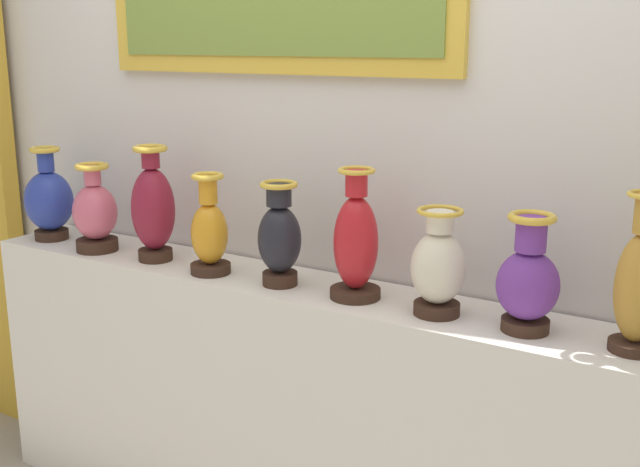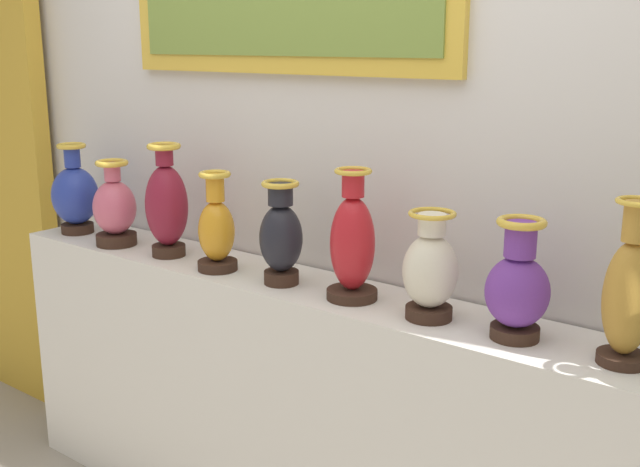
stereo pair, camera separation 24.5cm
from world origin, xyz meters
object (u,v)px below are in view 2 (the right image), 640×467
Objects in this scene: vase_cobalt at (75,195)px; vase_burgundy at (167,205)px; vase_amber at (216,230)px; vase_violet at (518,287)px; vase_crimson at (352,244)px; vase_ochre at (628,296)px; vase_rose at (115,209)px; vase_ivory at (430,270)px; vase_onyx at (281,236)px.

vase_burgundy is (0.57, -0.01, 0.03)m from vase_cobalt.
vase_amber is 1.09m from vase_violet.
vase_ochre reaches higher than vase_crimson.
vase_crimson is 0.54m from vase_violet.
vase_violet is (1.64, 0.03, 0.00)m from vase_rose.
vase_ochre reaches higher than vase_cobalt.
vase_ochre reaches higher than vase_amber.
vase_ochre is at bearing 0.44° from vase_crimson.
vase_ivory is 0.54m from vase_ochre.
vase_onyx is at bearing -176.56° from vase_crimson.
vase_violet reaches higher than vase_ivory.
vase_crimson is at bearing 3.63° from vase_amber.
vase_burgundy is at bearing 179.91° from vase_onyx.
vase_rose is 0.96× the size of vase_amber.
vase_rose is 0.80× the size of vase_ochre.
vase_ivory is at bearing 1.05° from vase_onyx.
vase_onyx is at bearing -178.95° from vase_ivory.
vase_cobalt is 1.13× the size of vase_violet.
vase_rose reaches higher than vase_violet.
vase_crimson is at bearing -179.56° from vase_ochre.
vase_crimson is (0.27, 0.02, 0.01)m from vase_onyx.
vase_onyx is 0.84× the size of vase_crimson.
vase_cobalt is at bearing 178.33° from vase_amber.
vase_rose is at bearing -178.20° from vase_crimson.
vase_amber is at bearing -176.37° from vase_crimson.
vase_rose is (0.29, -0.02, -0.02)m from vase_cobalt.
vase_amber is (0.85, -0.02, -0.01)m from vase_cobalt.
vase_ivory is (0.55, 0.01, -0.02)m from vase_onyx.
vase_ivory is at bearing 0.13° from vase_cobalt.
vase_amber reaches higher than vase_ivory.
vase_cobalt is 0.29m from vase_rose.
vase_burgundy is 1.10m from vase_ivory.
vase_burgundy is at bearing -179.34° from vase_violet.
vase_rose is 0.84m from vase_onyx.
vase_burgundy is at bearing -179.52° from vase_ivory.
vase_ochre is (1.37, 0.04, 0.03)m from vase_amber.
vase_crimson reaches higher than vase_ivory.
vase_amber is 0.28m from vase_onyx.
vase_rose reaches higher than vase_ivory.
vase_ivory is at bearing -1.31° from vase_crimson.
vase_burgundy reaches higher than vase_onyx.
vase_cobalt is 0.89× the size of vase_burgundy.
vase_crimson reaches higher than vase_onyx.
vase_onyx is at bearing 3.82° from vase_amber.
vase_amber is 1.05× the size of vase_violet.
vase_rose is 0.29m from vase_burgundy.
vase_rose is 1.93m from vase_ochre.
vase_cobalt reaches higher than vase_ivory.
vase_burgundy is 1.27× the size of vase_violet.
vase_cobalt is 1.12× the size of vase_rose.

